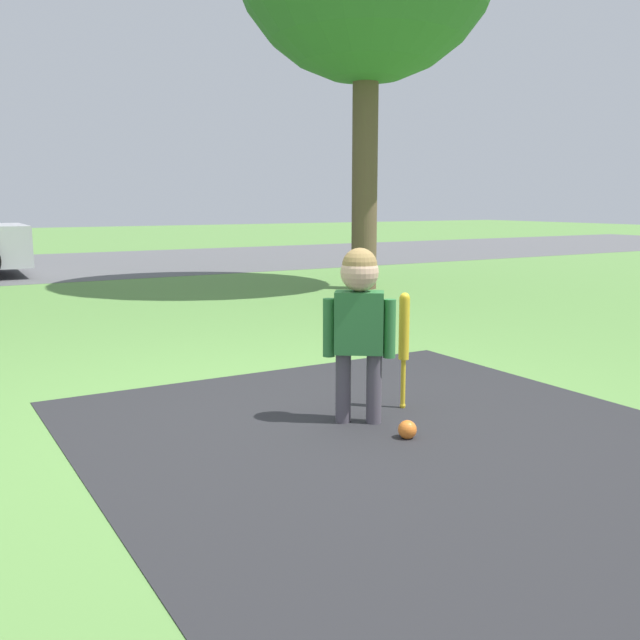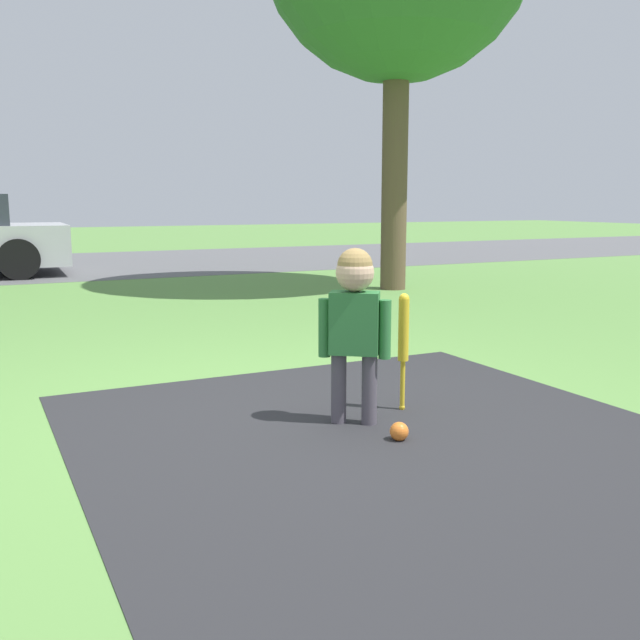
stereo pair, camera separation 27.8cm
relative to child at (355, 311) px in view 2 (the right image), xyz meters
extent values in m
plane|color=#5B8C42|center=(-0.37, 0.27, -0.60)|extent=(60.00, 60.00, 0.00)
cube|color=#59595B|center=(-0.37, 10.59, -0.60)|extent=(40.00, 6.00, 0.01)
cylinder|color=#4C4751|center=(-0.07, 0.05, -0.41)|extent=(0.08, 0.08, 0.38)
cylinder|color=#4C4751|center=(0.07, -0.05, -0.41)|extent=(0.08, 0.08, 0.38)
cube|color=#2D7238|center=(0.00, 0.00, -0.06)|extent=(0.29, 0.26, 0.32)
cylinder|color=#2D7238|center=(-0.13, 0.09, -0.09)|extent=(0.06, 0.06, 0.30)
cylinder|color=#2D7238|center=(0.13, -0.09, -0.09)|extent=(0.06, 0.06, 0.30)
sphere|color=#D8AD8C|center=(0.00, 0.00, 0.20)|extent=(0.20, 0.20, 0.20)
sphere|color=#997A47|center=(0.00, 0.00, 0.23)|extent=(0.18, 0.18, 0.18)
sphere|color=yellow|center=(0.36, 0.09, -0.58)|extent=(0.03, 0.03, 0.03)
cylinder|color=yellow|center=(0.36, 0.09, -0.46)|extent=(0.03, 0.03, 0.28)
cylinder|color=yellow|center=(0.36, 0.09, -0.14)|extent=(0.06, 0.06, 0.35)
sphere|color=yellow|center=(0.36, 0.09, 0.03)|extent=(0.06, 0.06, 0.06)
sphere|color=orange|center=(0.07, -0.34, -0.55)|extent=(0.09, 0.09, 0.09)
cylinder|color=black|center=(-1.08, 8.26, -0.29)|extent=(0.61, 0.20, 0.61)
cylinder|color=black|center=(-1.01, 10.14, -0.29)|extent=(0.61, 0.20, 0.61)
cylinder|color=brown|center=(3.29, 4.86, 1.11)|extent=(0.33, 0.33, 3.42)
camera|label=1|loc=(-2.01, -3.02, 0.56)|focal=40.00mm
camera|label=2|loc=(-1.76, -3.15, 0.56)|focal=40.00mm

